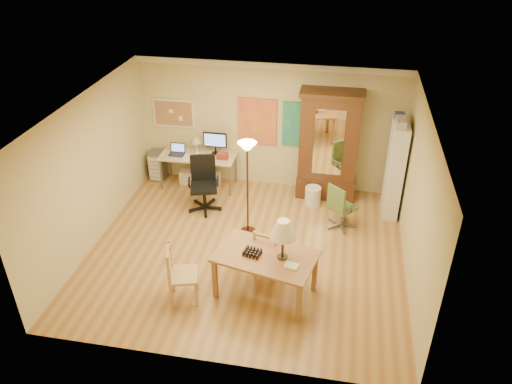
% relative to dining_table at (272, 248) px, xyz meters
% --- Properties ---
extents(floor, '(5.50, 5.50, 0.00)m').
position_rel_dining_table_xyz_m(floor, '(-0.61, 1.02, -0.90)').
color(floor, '#9A6736').
rests_on(floor, ground).
extents(crown_molding, '(5.50, 0.08, 0.12)m').
position_rel_dining_table_xyz_m(crown_molding, '(-0.61, 3.48, 1.74)').
color(crown_molding, white).
rests_on(crown_molding, floor).
extents(corkboard, '(0.90, 0.04, 0.62)m').
position_rel_dining_table_xyz_m(corkboard, '(-2.66, 3.49, 0.60)').
color(corkboard, tan).
rests_on(corkboard, floor).
extents(art_panel_left, '(0.80, 0.04, 1.00)m').
position_rel_dining_table_xyz_m(art_panel_left, '(-0.86, 3.49, 0.55)').
color(art_panel_left, gold).
rests_on(art_panel_left, floor).
extents(art_panel_right, '(0.75, 0.04, 0.95)m').
position_rel_dining_table_xyz_m(art_panel_right, '(0.04, 3.49, 0.55)').
color(art_panel_right, teal).
rests_on(art_panel_right, floor).
extents(dining_table, '(1.68, 1.23, 1.42)m').
position_rel_dining_table_xyz_m(dining_table, '(0.00, 0.00, 0.00)').
color(dining_table, brown).
rests_on(dining_table, floor).
extents(ladder_chair_back, '(0.49, 0.48, 0.91)m').
position_rel_dining_table_xyz_m(ladder_chair_back, '(-0.13, 0.47, -0.47)').
color(ladder_chair_back, '#A17849').
rests_on(ladder_chair_back, floor).
extents(ladder_chair_left, '(0.55, 0.56, 0.99)m').
position_rel_dining_table_xyz_m(ladder_chair_left, '(-1.34, -0.35, -0.44)').
color(ladder_chair_left, '#A17849').
rests_on(ladder_chair_left, floor).
extents(torchiere_lamp, '(0.34, 0.34, 1.85)m').
position_rel_dining_table_xyz_m(torchiere_lamp, '(-0.69, 1.62, 0.58)').
color(torchiere_lamp, '#3C2118').
rests_on(torchiere_lamp, floor).
extents(computer_desk, '(1.60, 0.70, 1.21)m').
position_rel_dining_table_xyz_m(computer_desk, '(-2.05, 3.18, -0.46)').
color(computer_desk, '#BFB08C').
rests_on(computer_desk, floor).
extents(office_chair_black, '(0.69, 0.69, 1.11)m').
position_rel_dining_table_xyz_m(office_chair_black, '(-1.71, 2.26, -0.60)').
color(office_chair_black, black).
rests_on(office_chair_black, floor).
extents(office_chair_green, '(0.60, 0.60, 0.93)m').
position_rel_dining_table_xyz_m(office_chair_green, '(1.00, 2.08, -0.65)').
color(office_chair_green, slate).
rests_on(office_chair_green, floor).
extents(drawer_cart, '(0.32, 0.38, 0.64)m').
position_rel_dining_table_xyz_m(drawer_cart, '(-3.07, 3.30, -0.58)').
color(drawer_cart, slate).
rests_on(drawer_cart, floor).
extents(armoire, '(1.24, 0.59, 2.29)m').
position_rel_dining_table_xyz_m(armoire, '(0.65, 3.26, 0.09)').
color(armoire, '#381E0F').
rests_on(armoire, floor).
extents(bookshelf, '(0.29, 0.76, 1.91)m').
position_rel_dining_table_xyz_m(bookshelf, '(1.94, 2.82, 0.05)').
color(bookshelf, white).
rests_on(bookshelf, floor).
extents(wastebin, '(0.32, 0.32, 0.40)m').
position_rel_dining_table_xyz_m(wastebin, '(0.42, 2.79, -0.70)').
color(wastebin, silver).
rests_on(wastebin, floor).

